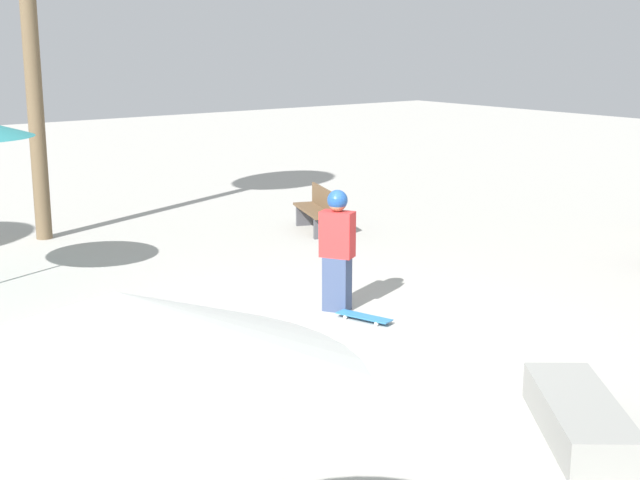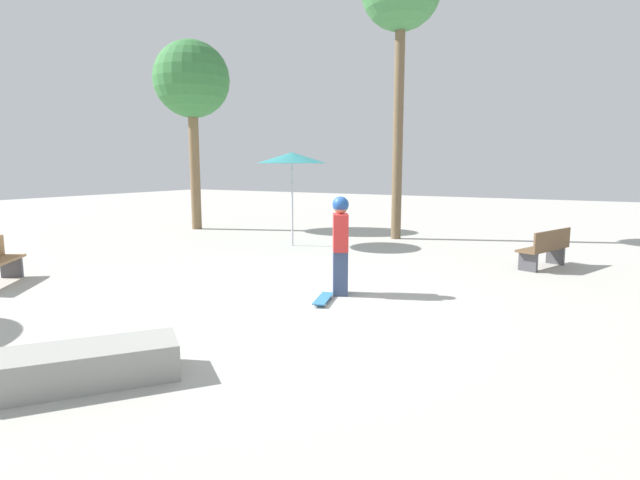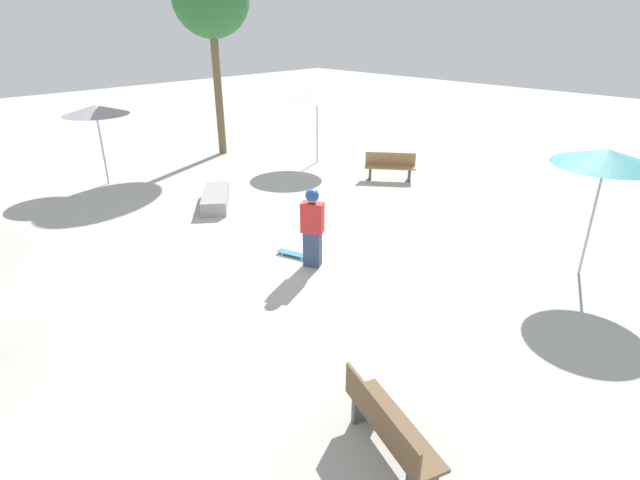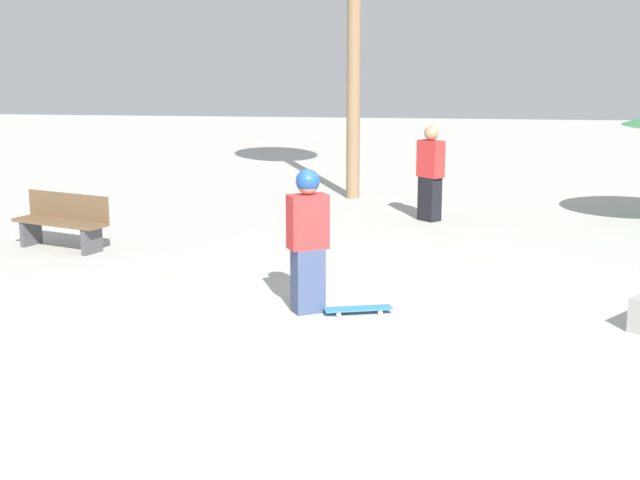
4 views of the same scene
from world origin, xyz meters
name	(u,v)px [view 4 (image 4 of 4)]	position (x,y,z in m)	size (l,w,h in m)	color
ground_plane	(373,335)	(0.00, 0.00, 0.00)	(60.00, 60.00, 0.00)	#B2AFA8
skater_main	(308,236)	(-0.82, 0.77, 0.92)	(0.52, 0.44, 1.70)	#38476B
skateboard	(358,309)	(-0.23, 0.76, 0.06)	(0.82, 0.42, 0.07)	teal
bench_near	(63,222)	(-5.06, 3.64, 0.43)	(1.65, 0.97, 0.85)	#47474C
bystander_watching	(430,174)	(0.57, 6.65, 0.85)	(0.51, 0.51, 1.70)	black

